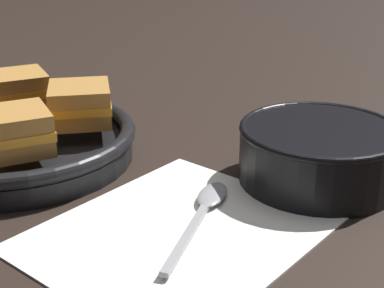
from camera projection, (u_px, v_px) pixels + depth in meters
name	position (u px, v px, depth m)	size (l,w,h in m)	color
ground_plane	(197.00, 184.00, 0.65)	(4.00, 4.00, 0.00)	black
napkin	(177.00, 232.00, 0.55)	(0.29, 0.26, 0.00)	white
soup_bowl	(319.00, 151.00, 0.65)	(0.18, 0.18, 0.07)	black
spoon	(206.00, 205.00, 0.59)	(0.16, 0.11, 0.01)	#9E9EA3
skillet	(18.00, 143.00, 0.71)	(0.28, 0.28, 0.04)	black
sandwich_near_left	(16.00, 90.00, 0.76)	(0.10, 0.09, 0.05)	#B27A38
sandwich_far_left	(12.00, 132.00, 0.62)	(0.10, 0.09, 0.05)	#B27A38
sandwich_far_right	(80.00, 104.00, 0.71)	(0.10, 0.11, 0.05)	#B27A38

